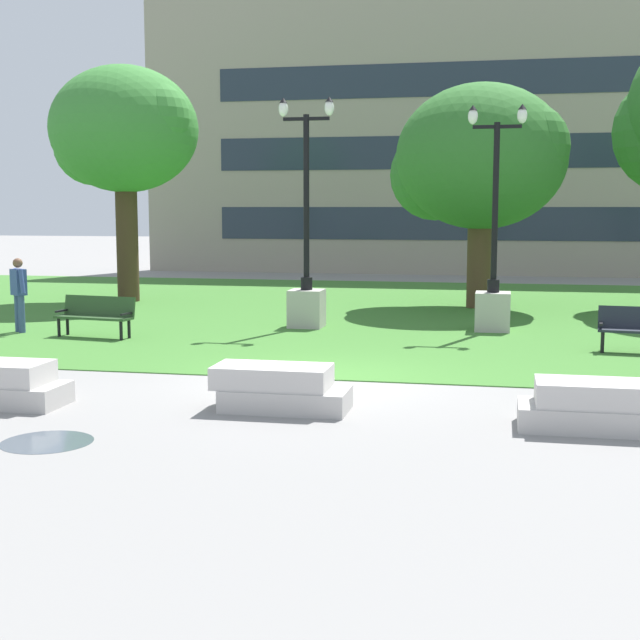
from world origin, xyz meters
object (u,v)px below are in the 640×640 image
Objects in this scene: concrete_block_left at (280,389)px; lamp_post_right at (307,282)px; concrete_block_right at (594,407)px; lamp_post_left at (493,286)px; park_bench_near_left at (96,314)px; person_bystander_near_lawn at (19,291)px.

lamp_post_right is at bearing 99.86° from concrete_block_left.
concrete_block_left is 4.30m from concrete_block_right.
concrete_block_left is 9.37m from lamp_post_left.
lamp_post_right is at bearing 122.92° from concrete_block_right.
concrete_block_right is 11.89m from park_bench_near_left.
person_bystander_near_lawn is at bearing 170.49° from park_bench_near_left.
lamp_post_left is at bearing 71.95° from concrete_block_left.
lamp_post_right is 6.66m from person_bystander_near_lawn.
park_bench_near_left is at bearing 133.24° from concrete_block_left.
concrete_block_left is 8.80m from lamp_post_right.
concrete_block_right is at bearing -29.19° from person_bystander_near_lawn.
concrete_block_left is at bearing -46.76° from park_bench_near_left.
park_bench_near_left is at bearing -9.51° from person_bystander_near_lawn.
lamp_post_right is at bearing 30.98° from park_bench_near_left.
concrete_block_left is at bearing -80.14° from lamp_post_right.
lamp_post_left is at bearing 98.65° from concrete_block_right.
person_bystander_near_lawn is (-2.06, 0.34, 0.45)m from park_bench_near_left.
park_bench_near_left is at bearing -162.12° from lamp_post_left.
concrete_block_left is 0.36× the size of lamp_post_right.
lamp_post_left is (4.39, 0.24, -0.04)m from lamp_post_right.
lamp_post_left is (2.89, 8.88, 0.76)m from concrete_block_left.
concrete_block_right is 0.35× the size of lamp_post_right.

